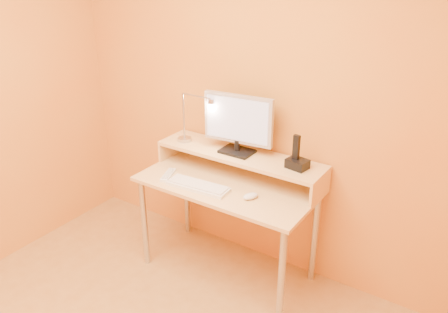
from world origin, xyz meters
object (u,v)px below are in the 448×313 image
Objects in this scene: phone_dock at (297,164)px; mouse at (250,196)px; keyboard at (198,186)px; monitor_panel at (238,119)px; remote_control at (168,175)px; lamp_base at (185,139)px.

phone_dock is 0.36m from mouse.
phone_dock is at bearing 25.92° from keyboard.
monitor_panel is 2.56× the size of remote_control.
lamp_base is 0.96× the size of mouse.
monitor_panel reaches higher than mouse.
phone_dock is (0.45, -0.01, -0.21)m from monitor_panel.
lamp_base is at bearing -174.28° from mouse.
monitor_panel is 0.48m from lamp_base.
mouse is (0.26, -0.26, -0.38)m from monitor_panel.
lamp_base reaches higher than remote_control.
monitor_panel is 1.15× the size of keyboard.
lamp_base is 0.46m from keyboard.
phone_dock reaches higher than lamp_base.
keyboard is 0.27m from remote_control.
monitor_panel is 0.62m from remote_control.
monitor_panel reaches higher than phone_dock.
phone_dock is at bearing -0.05° from remote_control.
keyboard is 0.36m from mouse.
keyboard is (-0.10, -0.33, -0.39)m from monitor_panel.
keyboard is (0.33, -0.29, -0.16)m from lamp_base.
keyboard is at bearing -145.96° from mouse.
phone_dock is 1.24× the size of mouse.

